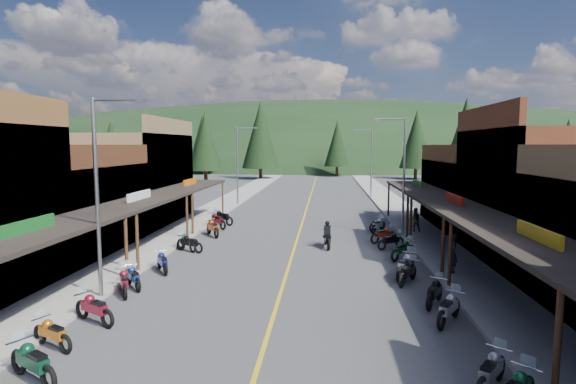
% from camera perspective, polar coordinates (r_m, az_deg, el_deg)
% --- Properties ---
extents(ground, '(220.00, 220.00, 0.00)m').
position_cam_1_polar(ground, '(23.67, 0.19, -9.14)').
color(ground, '#38383A').
rests_on(ground, ground).
extents(centerline, '(0.15, 90.00, 0.01)m').
position_cam_1_polar(centerline, '(43.26, 2.35, -2.22)').
color(centerline, gold).
rests_on(centerline, ground).
extents(sidewalk_west, '(3.40, 94.00, 0.15)m').
position_cam_1_polar(sidewalk_west, '(44.48, -8.93, -1.97)').
color(sidewalk_west, gray).
rests_on(sidewalk_west, ground).
extents(sidewalk_east, '(3.40, 94.00, 0.15)m').
position_cam_1_polar(sidewalk_east, '(43.75, 13.81, -2.20)').
color(sidewalk_east, gray).
rests_on(sidewalk_east, ground).
extents(shop_west_2, '(10.90, 9.00, 6.20)m').
position_cam_1_polar(shop_west_2, '(29.26, -27.46, -1.85)').
color(shop_west_2, '#3F2111').
rests_on(shop_west_2, ground).
extents(shop_west_3, '(10.90, 10.20, 8.20)m').
position_cam_1_polar(shop_west_3, '(37.59, -19.76, 1.58)').
color(shop_west_3, brown).
rests_on(shop_west_3, ground).
extents(shop_east_2, '(10.90, 9.00, 8.20)m').
position_cam_1_polar(shop_east_2, '(27.36, 30.67, -0.43)').
color(shop_east_2, '#562B19').
rests_on(shop_east_2, ground).
extents(shop_east_3, '(10.90, 10.20, 6.20)m').
position_cam_1_polar(shop_east_3, '(36.28, 23.97, -0.30)').
color(shop_east_3, '#4C2D16').
rests_on(shop_east_3, ground).
extents(streetlight_0, '(2.16, 0.18, 8.00)m').
position_cam_1_polar(streetlight_0, '(19.02, -22.75, 0.34)').
color(streetlight_0, gray).
rests_on(streetlight_0, ground).
extents(streetlight_1, '(2.16, 0.18, 8.00)m').
position_cam_1_polar(streetlight_1, '(45.67, -6.29, 3.80)').
color(streetlight_1, gray).
rests_on(streetlight_1, ground).
extents(streetlight_2, '(2.16, 0.18, 8.00)m').
position_cam_1_polar(streetlight_2, '(31.24, 14.25, 2.65)').
color(streetlight_2, gray).
rests_on(streetlight_2, ground).
extents(streetlight_3, '(2.16, 0.18, 8.00)m').
position_cam_1_polar(streetlight_3, '(53.05, 10.39, 4.04)').
color(streetlight_3, gray).
rests_on(streetlight_3, ground).
extents(ridge_hill, '(310.00, 140.00, 60.00)m').
position_cam_1_polar(ridge_hill, '(157.91, 4.18, 3.74)').
color(ridge_hill, black).
rests_on(ridge_hill, ground).
extents(pine_0, '(5.04, 5.04, 11.00)m').
position_cam_1_polar(pine_0, '(94.55, -21.54, 5.76)').
color(pine_0, black).
rests_on(pine_0, ground).
extents(pine_1, '(5.88, 5.88, 12.50)m').
position_cam_1_polar(pine_1, '(96.32, -10.79, 6.52)').
color(pine_1, black).
rests_on(pine_1, ground).
extents(pine_2, '(6.72, 6.72, 14.00)m').
position_cam_1_polar(pine_2, '(81.66, -3.53, 7.26)').
color(pine_2, black).
rests_on(pine_2, ground).
extents(pine_3, '(5.04, 5.04, 11.00)m').
position_cam_1_polar(pine_3, '(88.80, 6.27, 6.16)').
color(pine_3, black).
rests_on(pine_3, ground).
extents(pine_4, '(5.88, 5.88, 12.50)m').
position_cam_1_polar(pine_4, '(84.34, 15.99, 6.49)').
color(pine_4, black).
rests_on(pine_4, ground).
extents(pine_5, '(6.72, 6.72, 14.00)m').
position_cam_1_polar(pine_5, '(100.09, 23.75, 6.53)').
color(pine_5, black).
rests_on(pine_5, ground).
extents(pine_6, '(5.04, 5.04, 11.00)m').
position_cam_1_polar(pine_6, '(97.36, 31.97, 5.27)').
color(pine_6, black).
rests_on(pine_6, ground).
extents(pine_7, '(5.88, 5.88, 12.50)m').
position_cam_1_polar(pine_7, '(104.42, -14.16, 6.40)').
color(pine_7, black).
rests_on(pine_7, ground).
extents(pine_8, '(4.48, 4.48, 10.00)m').
position_cam_1_polar(pine_8, '(67.16, -16.03, 5.59)').
color(pine_8, black).
rests_on(pine_8, ground).
extents(pine_9, '(4.93, 4.93, 10.80)m').
position_cam_1_polar(pine_9, '(71.30, 23.07, 5.68)').
color(pine_9, black).
rests_on(pine_9, ground).
extents(pine_10, '(5.38, 5.38, 11.60)m').
position_cam_1_polar(pine_10, '(75.44, -10.47, 6.36)').
color(pine_10, black).
rests_on(pine_10, ground).
extents(pine_11, '(5.82, 5.82, 12.40)m').
position_cam_1_polar(pine_11, '(63.43, 21.62, 6.49)').
color(pine_11, black).
rests_on(pine_11, ground).
extents(bike_west_2, '(2.22, 1.68, 1.23)m').
position_cam_1_polar(bike_west_2, '(14.10, -29.70, -18.07)').
color(bike_west_2, '#0C3E28').
rests_on(bike_west_2, ground).
extents(bike_west_3, '(1.94, 1.39, 1.06)m').
position_cam_1_polar(bike_west_3, '(15.97, -27.78, -15.45)').
color(bike_west_3, '#B95D0D').
rests_on(bike_west_3, ground).
extents(bike_west_4, '(2.17, 1.64, 1.20)m').
position_cam_1_polar(bike_west_4, '(17.39, -23.42, -13.24)').
color(bike_west_4, maroon).
rests_on(bike_west_4, ground).
extents(bike_west_5, '(1.54, 2.11, 1.16)m').
position_cam_1_polar(bike_west_5, '(20.12, -20.09, -10.54)').
color(bike_west_5, maroon).
rests_on(bike_west_5, ground).
extents(bike_west_6, '(1.71, 1.89, 1.10)m').
position_cam_1_polar(bike_west_6, '(20.83, -19.06, -10.03)').
color(bike_west_6, navy).
rests_on(bike_west_6, ground).
extents(bike_west_7, '(1.60, 2.02, 1.12)m').
position_cam_1_polar(bike_west_7, '(22.93, -15.67, -8.42)').
color(bike_west_7, navy).
rests_on(bike_west_7, ground).
extents(bike_west_8, '(2.04, 1.48, 1.12)m').
position_cam_1_polar(bike_west_8, '(26.77, -12.40, -6.27)').
color(bike_west_8, black).
rests_on(bike_west_8, ground).
extents(bike_west_9, '(1.82, 1.71, 1.07)m').
position_cam_1_polar(bike_west_9, '(27.09, -12.77, -6.18)').
color(bike_west_9, '#0C3E15').
rests_on(bike_west_9, ground).
extents(bike_west_10, '(1.88, 2.38, 1.33)m').
position_cam_1_polar(bike_west_10, '(30.96, -9.57, -4.36)').
color(bike_west_10, '#B9390D').
rests_on(bike_west_10, ground).
extents(bike_west_11, '(2.18, 2.22, 1.33)m').
position_cam_1_polar(bike_west_11, '(33.75, -9.02, -3.48)').
color(bike_west_11, maroon).
rests_on(bike_west_11, ground).
extents(bike_west_12, '(2.37, 1.88, 1.32)m').
position_cam_1_polar(bike_west_12, '(35.19, -8.42, -3.10)').
color(bike_west_12, black).
rests_on(bike_west_12, ground).
extents(bike_east_3, '(1.72, 1.99, 1.14)m').
position_cam_1_polar(bike_east_3, '(13.15, 24.39, -19.83)').
color(bike_east_3, gray).
rests_on(bike_east_3, ground).
extents(bike_east_4, '(1.72, 2.13, 1.19)m').
position_cam_1_polar(bike_east_4, '(17.00, 19.76, -13.56)').
color(bike_east_4, '#A5A5AA').
rests_on(bike_east_4, ground).
extents(bike_east_5, '(1.51, 2.07, 1.13)m').
position_cam_1_polar(bike_east_5, '(18.60, 18.11, -11.88)').
color(bike_east_5, black).
rests_on(bike_east_5, ground).
extents(bike_east_6, '(1.59, 2.11, 1.16)m').
position_cam_1_polar(bike_east_6, '(21.03, 14.97, -9.66)').
color(bike_east_6, black).
rests_on(bike_east_6, ground).
extents(bike_east_7, '(1.76, 2.41, 1.32)m').
position_cam_1_polar(bike_east_7, '(21.83, 14.72, -8.86)').
color(bike_east_7, gray).
rests_on(bike_east_7, ground).
extents(bike_east_8, '(1.92, 2.01, 1.19)m').
position_cam_1_polar(bike_east_8, '(25.23, 14.39, -6.98)').
color(bike_east_8, '#0C401A').
rests_on(bike_east_8, ground).
extents(bike_east_9, '(1.99, 1.66, 1.13)m').
position_cam_1_polar(bike_east_9, '(27.54, 12.94, -5.93)').
color(bike_east_9, black).
rests_on(bike_east_9, ground).
extents(bike_east_10, '(2.07, 1.76, 1.17)m').
position_cam_1_polar(bike_east_10, '(29.14, 12.04, -5.21)').
color(bike_east_10, maroon).
rests_on(bike_east_10, ground).
extents(bike_east_11, '(1.64, 2.20, 1.21)m').
position_cam_1_polar(bike_east_11, '(32.37, 11.36, -4.04)').
color(bike_east_11, gray).
rests_on(bike_east_11, ground).
extents(bike_east_12, '(1.72, 1.92, 1.11)m').
position_cam_1_polar(bike_east_12, '(33.15, 11.29, -3.89)').
color(bike_east_12, '#0D4129').
rests_on(bike_east_12, ground).
extents(rider_on_bike, '(0.97, 2.28, 1.68)m').
position_cam_1_polar(rider_on_bike, '(27.29, 5.00, -5.67)').
color(rider_on_bike, black).
rests_on(rider_on_bike, ground).
extents(pedestrian_east_a, '(0.51, 0.73, 1.89)m').
position_cam_1_polar(pedestrian_east_a, '(22.82, 20.15, -7.26)').
color(pedestrian_east_a, '#281D2B').
rests_on(pedestrian_east_a, sidewalk_east).
extents(pedestrian_east_b, '(0.82, 0.49, 1.65)m').
position_cam_1_polar(pedestrian_east_b, '(32.71, 15.80, -3.39)').
color(pedestrian_east_b, brown).
rests_on(pedestrian_east_b, sidewalk_east).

